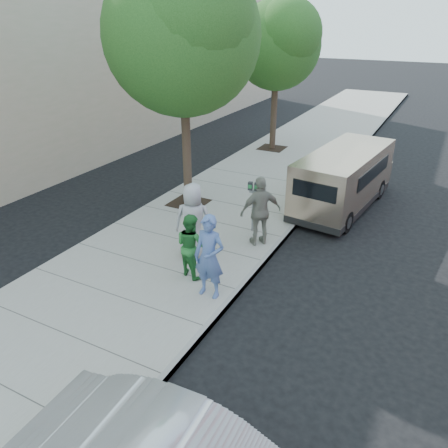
# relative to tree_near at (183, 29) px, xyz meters

# --- Properties ---
(ground) EXTENTS (120.00, 120.00, 0.00)m
(ground) POSITION_rel_tree_near_xyz_m (2.25, -2.40, -5.55)
(ground) COLOR black
(ground) RESTS_ON ground
(sidewalk) EXTENTS (5.00, 60.00, 0.15)m
(sidewalk) POSITION_rel_tree_near_xyz_m (1.25, -2.40, -5.47)
(sidewalk) COLOR gray
(sidewalk) RESTS_ON ground
(curb_face) EXTENTS (0.12, 60.00, 0.16)m
(curb_face) POSITION_rel_tree_near_xyz_m (3.69, -2.40, -5.47)
(curb_face) COLOR gray
(curb_face) RESTS_ON ground
(tree_near) EXTENTS (4.62, 4.60, 7.53)m
(tree_near) POSITION_rel_tree_near_xyz_m (0.00, 0.00, 0.00)
(tree_near) COLOR black
(tree_near) RESTS_ON sidewalk
(tree_far) EXTENTS (3.92, 3.80, 6.49)m
(tree_far) POSITION_rel_tree_near_xyz_m (-0.00, 7.60, -0.66)
(tree_far) COLOR black
(tree_far) RESTS_ON sidewalk
(parking_meter) EXTENTS (0.33, 0.17, 1.51)m
(parking_meter) POSITION_rel_tree_near_xyz_m (2.73, -0.92, -4.30)
(parking_meter) COLOR gray
(parking_meter) RESTS_ON sidewalk
(van) EXTENTS (2.36, 5.48, 1.97)m
(van) POSITION_rel_tree_near_xyz_m (4.57, 2.41, -4.50)
(van) COLOR beige
(van) RESTS_ON ground
(person_officer) EXTENTS (0.73, 0.49, 1.97)m
(person_officer) POSITION_rel_tree_near_xyz_m (3.22, -4.36, -4.41)
(person_officer) COLOR #4E6AA7
(person_officer) RESTS_ON sidewalk
(person_green_shirt) EXTENTS (0.93, 0.82, 1.61)m
(person_green_shirt) POSITION_rel_tree_near_xyz_m (2.40, -3.81, -4.59)
(person_green_shirt) COLOR #277831
(person_green_shirt) RESTS_ON sidewalk
(person_gray_shirt) EXTENTS (1.16, 0.97, 2.02)m
(person_gray_shirt) POSITION_rel_tree_near_xyz_m (1.98, -2.99, -4.39)
(person_gray_shirt) COLOR #A9A9AB
(person_gray_shirt) RESTS_ON sidewalk
(person_striped_polo) EXTENTS (1.15, 1.14, 1.95)m
(person_striped_polo) POSITION_rel_tree_near_xyz_m (3.24, -1.56, -4.42)
(person_striped_polo) COLOR gray
(person_striped_polo) RESTS_ON sidewalk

